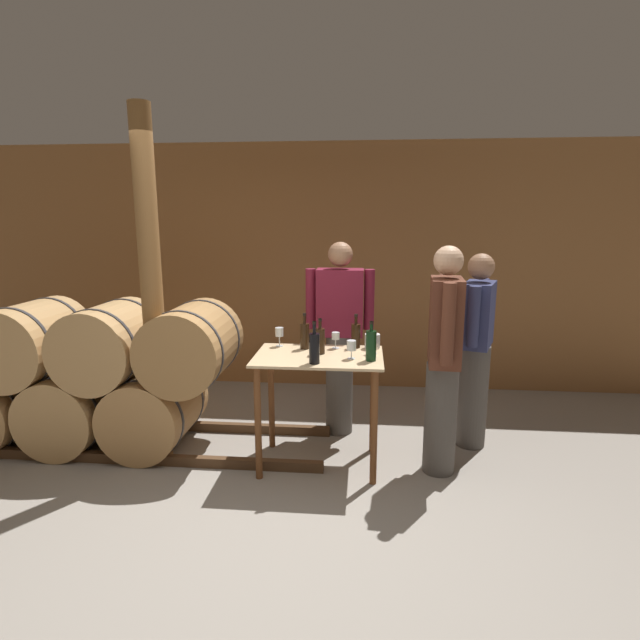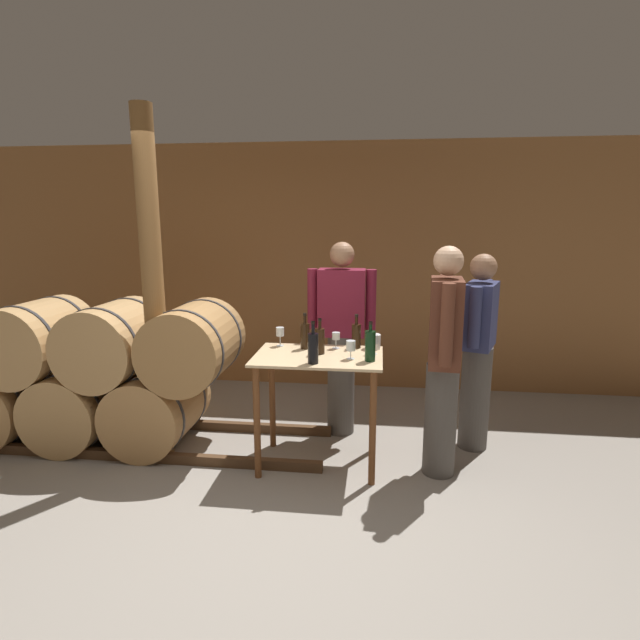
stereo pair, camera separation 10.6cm
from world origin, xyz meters
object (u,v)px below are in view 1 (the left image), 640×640
at_px(wooden_post, 152,293).
at_px(person_visitor_bearded, 444,357).
at_px(wine_glass_far_side, 374,340).
at_px(person_host, 476,347).
at_px(wine_glass_near_left, 279,333).
at_px(wine_glass_near_right, 351,346).
at_px(person_visitor_with_scarf, 340,334).
at_px(wine_bottle_center, 320,340).
at_px(wine_bottle_far_right, 371,345).
at_px(wine_bottle_left, 314,347).
at_px(ice_bucket, 372,341).
at_px(wine_glass_near_center, 336,337).
at_px(wine_bottle_far_left, 305,335).
at_px(wine_bottle_right, 356,335).

bearing_deg(wooden_post, person_visitor_bearded, 0.41).
distance_m(wine_glass_far_side, person_host, 0.94).
bearing_deg(wine_glass_near_left, wine_glass_near_right, -28.03).
bearing_deg(wooden_post, wine_glass_near_left, 16.92).
distance_m(wine_glass_near_right, person_visitor_with_scarf, 0.72).
xyz_separation_m(wine_bottle_center, wine_bottle_far_right, (0.38, -0.15, 0.01)).
bearing_deg(wine_bottle_left, wine_bottle_center, 86.39).
xyz_separation_m(wine_glass_far_side, person_visitor_with_scarf, (-0.29, 0.55, -0.09)).
height_order(wine_bottle_left, person_host, person_host).
distance_m(wine_bottle_left, wine_bottle_center, 0.26).
relative_size(wine_glass_far_side, person_visitor_bearded, 0.09).
distance_m(wine_bottle_far_right, wine_glass_far_side, 0.19).
distance_m(ice_bucket, person_visitor_bearded, 0.58).
bearing_deg(person_visitor_with_scarf, ice_bucket, -54.12).
bearing_deg(wooden_post, wine_glass_near_center, 10.45).
xyz_separation_m(wine_bottle_far_right, wine_glass_far_side, (0.02, 0.19, -0.01)).
xyz_separation_m(wine_bottle_left, wine_glass_far_side, (0.42, 0.29, -0.01)).
relative_size(person_host, person_visitor_with_scarf, 0.95).
height_order(wine_bottle_far_right, wine_glass_far_side, wine_bottle_far_right).
xyz_separation_m(wine_bottle_far_left, wine_glass_near_left, (-0.21, 0.06, 0.00)).
relative_size(wine_bottle_center, ice_bucket, 2.27).
relative_size(wine_glass_near_center, wine_glass_near_right, 0.94).
relative_size(wine_bottle_center, wine_glass_near_right, 1.97).
distance_m(wine_glass_far_side, person_visitor_with_scarf, 0.63).
xyz_separation_m(wine_bottle_far_right, wine_glass_near_right, (-0.14, 0.03, -0.02)).
relative_size(wine_bottle_center, wine_glass_far_side, 1.83).
distance_m(wine_bottle_far_left, wine_glass_near_left, 0.22).
height_order(wine_bottle_center, wine_glass_far_side, wine_bottle_center).
height_order(wine_bottle_right, person_visitor_bearded, person_visitor_bearded).
bearing_deg(wine_bottle_center, wine_bottle_right, 37.30).
bearing_deg(wooden_post, wine_glass_near_right, -1.33).
bearing_deg(wooden_post, wine_glass_far_side, 4.04).
relative_size(wine_glass_near_right, person_host, 0.09).
bearing_deg(wooden_post, ice_bucket, 9.62).
bearing_deg(wine_glass_far_side, wine_bottle_center, -175.42).
distance_m(wine_bottle_left, wine_bottle_far_right, 0.41).
bearing_deg(wooden_post, wine_bottle_far_right, -2.39).
height_order(wine_bottle_far_left, wine_glass_near_center, wine_bottle_far_left).
xyz_separation_m(wooden_post, person_visitor_bearded, (2.18, 0.02, -0.44)).
bearing_deg(ice_bucket, wine_glass_near_right, -116.33).
height_order(wine_bottle_center, wine_glass_near_right, wine_bottle_center).
bearing_deg(wine_glass_near_center, wine_bottle_left, -106.24).
bearing_deg(person_visitor_with_scarf, wine_bottle_right, -68.73).
xyz_separation_m(wine_glass_far_side, person_host, (0.84, 0.38, -0.14)).
bearing_deg(ice_bucket, person_host, 14.20).
height_order(wine_bottle_right, wine_glass_near_left, wine_bottle_right).
bearing_deg(wine_bottle_right, wine_bottle_far_right, -71.77).
height_order(wine_bottle_far_right, person_visitor_bearded, person_visitor_bearded).
height_order(wooden_post, wine_bottle_far_right, wooden_post).
relative_size(wine_glass_near_center, person_visitor_with_scarf, 0.08).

